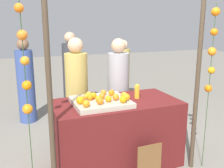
# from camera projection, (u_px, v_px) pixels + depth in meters

# --- Properties ---
(ground_plane) EXTENTS (24.00, 24.00, 0.00)m
(ground_plane) POSITION_uv_depth(u_px,v_px,m) (116.00, 163.00, 3.55)
(ground_plane) COLOR gray
(stall_counter) EXTENTS (1.64, 0.83, 0.88)m
(stall_counter) POSITION_uv_depth(u_px,v_px,m) (116.00, 133.00, 3.45)
(stall_counter) COLOR #5B1919
(stall_counter) RESTS_ON ground_plane
(orange_tray) EXTENTS (0.69, 0.63, 0.06)m
(orange_tray) POSITION_uv_depth(u_px,v_px,m) (101.00, 102.00, 3.23)
(orange_tray) COLOR #B2AD99
(orange_tray) RESTS_ON stall_counter
(orange_0) EXTENTS (0.07, 0.07, 0.07)m
(orange_0) POSITION_uv_depth(u_px,v_px,m) (90.00, 97.00, 3.19)
(orange_0) COLOR orange
(orange_0) RESTS_ON orange_tray
(orange_1) EXTENTS (0.09, 0.09, 0.09)m
(orange_1) POSITION_uv_depth(u_px,v_px,m) (123.00, 99.00, 3.08)
(orange_1) COLOR orange
(orange_1) RESTS_ON orange_tray
(orange_2) EXTENTS (0.08, 0.08, 0.08)m
(orange_2) POSITION_uv_depth(u_px,v_px,m) (93.00, 96.00, 3.25)
(orange_2) COLOR orange
(orange_2) RESTS_ON orange_tray
(orange_3) EXTENTS (0.09, 0.09, 0.09)m
(orange_3) POSITION_uv_depth(u_px,v_px,m) (127.00, 97.00, 3.18)
(orange_3) COLOR orange
(orange_3) RESTS_ON orange_tray
(orange_4) EXTENTS (0.08, 0.08, 0.08)m
(orange_4) POSITION_uv_depth(u_px,v_px,m) (103.00, 93.00, 3.40)
(orange_4) COLOR orange
(orange_4) RESTS_ON orange_tray
(orange_5) EXTENTS (0.07, 0.07, 0.07)m
(orange_5) POSITION_uv_depth(u_px,v_px,m) (98.00, 99.00, 3.13)
(orange_5) COLOR orange
(orange_5) RESTS_ON orange_tray
(orange_6) EXTENTS (0.08, 0.08, 0.08)m
(orange_6) POSITION_uv_depth(u_px,v_px,m) (111.00, 93.00, 3.38)
(orange_6) COLOR orange
(orange_6) RESTS_ON orange_tray
(orange_7) EXTENTS (0.08, 0.08, 0.08)m
(orange_7) POSITION_uv_depth(u_px,v_px,m) (108.00, 99.00, 3.11)
(orange_7) COLOR orange
(orange_7) RESTS_ON orange_tray
(orange_8) EXTENTS (0.08, 0.08, 0.08)m
(orange_8) POSITION_uv_depth(u_px,v_px,m) (100.00, 101.00, 3.02)
(orange_8) COLOR orange
(orange_8) RESTS_ON orange_tray
(orange_9) EXTENTS (0.08, 0.08, 0.08)m
(orange_9) POSITION_uv_depth(u_px,v_px,m) (102.00, 96.00, 3.23)
(orange_9) COLOR orange
(orange_9) RESTS_ON orange_tray
(orange_10) EXTENTS (0.08, 0.08, 0.08)m
(orange_10) POSITION_uv_depth(u_px,v_px,m) (86.00, 104.00, 2.92)
(orange_10) COLOR orange
(orange_10) RESTS_ON orange_tray
(orange_11) EXTENTS (0.07, 0.07, 0.07)m
(orange_11) POSITION_uv_depth(u_px,v_px,m) (87.00, 96.00, 3.23)
(orange_11) COLOR orange
(orange_11) RESTS_ON orange_tray
(orange_12) EXTENTS (0.09, 0.09, 0.09)m
(orange_12) POSITION_uv_depth(u_px,v_px,m) (80.00, 100.00, 3.03)
(orange_12) COLOR orange
(orange_12) RESTS_ON orange_tray
(orange_13) EXTENTS (0.08, 0.08, 0.08)m
(orange_13) POSITION_uv_depth(u_px,v_px,m) (89.00, 95.00, 3.29)
(orange_13) COLOR orange
(orange_13) RESTS_ON orange_tray
(orange_14) EXTENTS (0.09, 0.09, 0.09)m
(orange_14) POSITION_uv_depth(u_px,v_px,m) (124.00, 95.00, 3.25)
(orange_14) COLOR orange
(orange_14) RESTS_ON orange_tray
(orange_15) EXTENTS (0.08, 0.08, 0.08)m
(orange_15) POSITION_uv_depth(u_px,v_px,m) (82.00, 99.00, 3.11)
(orange_15) COLOR orange
(orange_15) RESTS_ON orange_tray
(orange_16) EXTENTS (0.09, 0.09, 0.09)m
(orange_16) POSITION_uv_depth(u_px,v_px,m) (116.00, 97.00, 3.19)
(orange_16) COLOR orange
(orange_16) RESTS_ON orange_tray
(juice_bottle) EXTENTS (0.07, 0.07, 0.19)m
(juice_bottle) POSITION_uv_depth(u_px,v_px,m) (137.00, 92.00, 3.48)
(juice_bottle) COLOR orange
(juice_bottle) RESTS_ON stall_counter
(chalkboard_sign) EXTENTS (0.32, 0.03, 0.51)m
(chalkboard_sign) POSITION_uv_depth(u_px,v_px,m) (149.00, 164.00, 3.06)
(chalkboard_sign) COLOR brown
(chalkboard_sign) RESTS_ON ground_plane
(vendor_left) EXTENTS (0.34, 0.34, 1.68)m
(vendor_left) POSITION_uv_depth(u_px,v_px,m) (77.00, 97.00, 3.90)
(vendor_left) COLOR tan
(vendor_left) RESTS_ON ground_plane
(vendor_right) EXTENTS (0.33, 0.33, 1.65)m
(vendor_right) POSITION_uv_depth(u_px,v_px,m) (118.00, 94.00, 4.10)
(vendor_right) COLOR #99999E
(vendor_right) RESTS_ON ground_plane
(crowd_person_0) EXTENTS (0.30, 0.30, 1.50)m
(crowd_person_0) POSITION_uv_depth(u_px,v_px,m) (123.00, 75.00, 5.99)
(crowd_person_0) COLOR tan
(crowd_person_0) RESTS_ON ground_plane
(crowd_person_1) EXTENTS (0.34, 0.34, 1.70)m
(crowd_person_1) POSITION_uv_depth(u_px,v_px,m) (71.00, 76.00, 5.37)
(crowd_person_1) COLOR #333338
(crowd_person_1) RESTS_ON ground_plane
(crowd_person_2) EXTENTS (0.32, 0.32, 1.61)m
(crowd_person_2) POSITION_uv_depth(u_px,v_px,m) (26.00, 84.00, 4.89)
(crowd_person_2) COLOR #384C8C
(crowd_person_2) RESTS_ON ground_plane
(canopy_post_left) EXTENTS (0.06, 0.06, 2.17)m
(canopy_post_left) POSITION_uv_depth(u_px,v_px,m) (50.00, 105.00, 2.57)
(canopy_post_left) COLOR #473828
(canopy_post_left) RESTS_ON ground_plane
(canopy_post_right) EXTENTS (0.06, 0.06, 2.17)m
(canopy_post_right) POSITION_uv_depth(u_px,v_px,m) (197.00, 88.00, 3.21)
(canopy_post_right) COLOR #473828
(canopy_post_right) RESTS_ON ground_plane
(garland_strand_left) EXTENTS (0.10, 0.10, 2.11)m
(garland_strand_left) POSITION_uv_depth(u_px,v_px,m) (25.00, 67.00, 2.36)
(garland_strand_left) COLOR #2D4C23
(garland_strand_left) RESTS_ON ground_plane
(garland_strand_right) EXTENTS (0.10, 0.11, 2.11)m
(garland_strand_right) POSITION_uv_depth(u_px,v_px,m) (212.00, 51.00, 3.11)
(garland_strand_right) COLOR #2D4C23
(garland_strand_right) RESTS_ON ground_plane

